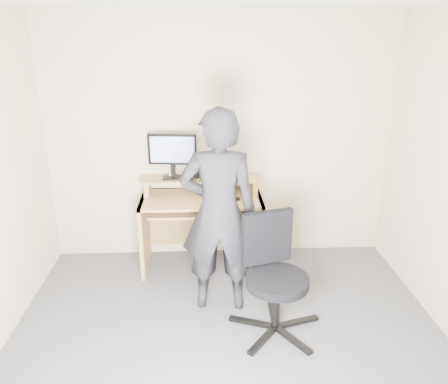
{
  "coord_description": "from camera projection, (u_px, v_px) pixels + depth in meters",
  "views": [
    {
      "loc": [
        -0.18,
        -2.59,
        2.29
      ],
      "look_at": [
        0.0,
        1.05,
        0.95
      ],
      "focal_mm": 35.0,
      "sensor_mm": 36.0,
      "label": 1
    }
  ],
  "objects": [
    {
      "name": "office_chair",
      "position": [
        274.0,
        271.0,
        3.44
      ],
      "size": [
        0.75,
        0.72,
        0.94
      ],
      "rotation": [
        0.0,
        0.0,
        0.28
      ],
      "color": "black",
      "rests_on": "ground"
    },
    {
      "name": "travel_mug",
      "position": [
        211.0,
        169.0,
        4.35
      ],
      "size": [
        0.1,
        0.1,
        0.19
      ],
      "primitive_type": "cylinder",
      "rotation": [
        0.0,
        0.0,
        -0.23
      ],
      "color": "silver",
      "rests_on": "desk"
    },
    {
      "name": "headphones",
      "position": [
        177.0,
        176.0,
        4.43
      ],
      "size": [
        0.2,
        0.2,
        0.06
      ],
      "primitive_type": "torus",
      "rotation": [
        0.26,
        0.0,
        0.35
      ],
      "color": "silver",
      "rests_on": "desk"
    },
    {
      "name": "mouse",
      "position": [
        236.0,
        199.0,
        4.24
      ],
      "size": [
        0.11,
        0.09,
        0.04
      ],
      "primitive_type": "ellipsoid",
      "rotation": [
        0.0,
        0.0,
        0.27
      ],
      "color": "black",
      "rests_on": "desk"
    },
    {
      "name": "desk",
      "position": [
        202.0,
        213.0,
        4.46
      ],
      "size": [
        1.2,
        0.6,
        0.91
      ],
      "color": "tan",
      "rests_on": "ground"
    },
    {
      "name": "ground",
      "position": [
        230.0,
        361.0,
        3.23
      ],
      "size": [
        3.5,
        3.5,
        0.0
      ],
      "primitive_type": "plane",
      "color": "#57575C",
      "rests_on": "ground"
    },
    {
      "name": "keyboard",
      "position": [
        203.0,
        209.0,
        4.27
      ],
      "size": [
        0.49,
        0.31,
        0.03
      ],
      "primitive_type": "cube",
      "rotation": [
        0.0,
        0.0,
        -0.3
      ],
      "color": "black",
      "rests_on": "desk"
    },
    {
      "name": "back_wall",
      "position": [
        220.0,
        141.0,
        4.44
      ],
      "size": [
        3.5,
        0.02,
        2.5
      ],
      "primitive_type": "cube",
      "color": "beige",
      "rests_on": "ground"
    },
    {
      "name": "smartphone",
      "position": [
        235.0,
        177.0,
        4.4
      ],
      "size": [
        0.1,
        0.14,
        0.01
      ],
      "primitive_type": "cube",
      "rotation": [
        0.0,
        0.0,
        -0.3
      ],
      "color": "black",
      "rests_on": "desk"
    },
    {
      "name": "person",
      "position": [
        218.0,
        213.0,
        3.61
      ],
      "size": [
        0.67,
        0.46,
        1.77
      ],
      "primitive_type": "imported",
      "rotation": [
        0.0,
        0.0,
        3.09
      ],
      "color": "black",
      "rests_on": "ground"
    },
    {
      "name": "external_drive",
      "position": [
        197.0,
        167.0,
        4.4
      ],
      "size": [
        0.1,
        0.14,
        0.2
      ],
      "primitive_type": "cube",
      "rotation": [
        0.0,
        0.0,
        -0.28
      ],
      "color": "black",
      "rests_on": "desk"
    },
    {
      "name": "monitor",
      "position": [
        172.0,
        152.0,
        4.27
      ],
      "size": [
        0.48,
        0.13,
        0.45
      ],
      "rotation": [
        0.0,
        0.0,
        -0.1
      ],
      "color": "black",
      "rests_on": "desk"
    },
    {
      "name": "charger",
      "position": [
        191.0,
        179.0,
        4.3
      ],
      "size": [
        0.05,
        0.04,
        0.03
      ],
      "primitive_type": "cube",
      "rotation": [
        0.0,
        0.0,
        -0.04
      ],
      "color": "black",
      "rests_on": "desk"
    }
  ]
}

